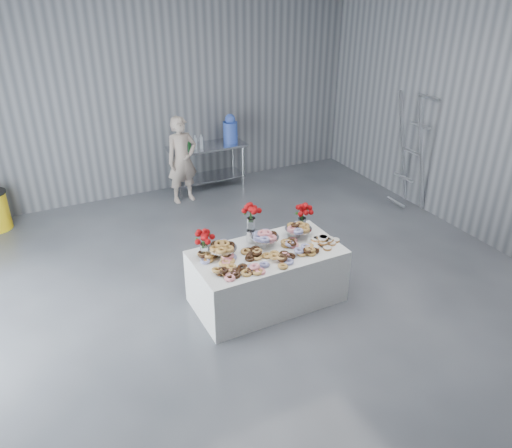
{
  "coord_description": "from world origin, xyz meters",
  "views": [
    {
      "loc": [
        -2.39,
        -4.54,
        3.99
      ],
      "look_at": [
        0.16,
        0.64,
        0.97
      ],
      "focal_mm": 35.0,
      "sensor_mm": 36.0,
      "label": 1
    }
  ],
  "objects": [
    {
      "name": "water_jug",
      "position": [
        1.3,
        4.1,
        1.15
      ],
      "size": [
        0.28,
        0.28,
        0.55
      ],
      "color": "#436AE5",
      "rests_on": "prep_table"
    },
    {
      "name": "bouquet_right",
      "position": [
        0.83,
        0.6,
        1.05
      ],
      "size": [
        0.26,
        0.26,
        0.42
      ],
      "color": "white",
      "rests_on": "display_table"
    },
    {
      "name": "danish_pile",
      "position": [
        0.89,
        0.15,
        0.81
      ],
      "size": [
        0.48,
        0.48,
        0.11
      ],
      "primitive_type": null,
      "color": "silver",
      "rests_on": "display_table"
    },
    {
      "name": "ground",
      "position": [
        0.0,
        0.0,
        0.0
      ],
      "size": [
        9.0,
        9.0,
        0.0
      ],
      "primitive_type": "plane",
      "color": "#3C3F44",
      "rests_on": "ground"
    },
    {
      "name": "bouquet_center",
      "position": [
        0.08,
        0.63,
        1.13
      ],
      "size": [
        0.26,
        0.26,
        0.57
      ],
      "color": "silver",
      "rests_on": "display_table"
    },
    {
      "name": "donut_mounds",
      "position": [
        0.14,
        0.23,
        0.8
      ],
      "size": [
        1.82,
        0.83,
        0.09
      ],
      "primitive_type": null,
      "rotation": [
        0.0,
        0.0,
        0.02
      ],
      "color": "tan",
      "rests_on": "display_table"
    },
    {
      "name": "cake_stand_mid",
      "position": [
        0.19,
        0.44,
        0.89
      ],
      "size": [
        0.36,
        0.36,
        0.17
      ],
      "color": "silver",
      "rests_on": "display_table"
    },
    {
      "name": "drink_bottles",
      "position": [
        0.48,
        4.0,
        1.04
      ],
      "size": [
        0.54,
        0.08,
        0.27
      ],
      "primitive_type": null,
      "color": "#268C33",
      "rests_on": "prep_table"
    },
    {
      "name": "person",
      "position": [
        0.2,
        3.8,
        0.81
      ],
      "size": [
        0.63,
        0.46,
        1.61
      ],
      "primitive_type": "imported",
      "rotation": [
        0.0,
        0.0,
        0.13
      ],
      "color": "#CC8C93",
      "rests_on": "ground"
    },
    {
      "name": "display_table",
      "position": [
        0.14,
        0.28,
        0.38
      ],
      "size": [
        1.92,
        1.04,
        0.75
      ],
      "primitive_type": "cube",
      "rotation": [
        0.0,
        0.0,
        0.02
      ],
      "color": "white",
      "rests_on": "ground"
    },
    {
      "name": "room_walls",
      "position": [
        -0.27,
        0.07,
        2.64
      ],
      "size": [
        8.04,
        9.04,
        4.02
      ],
      "color": "slate",
      "rests_on": "ground"
    },
    {
      "name": "cake_stand_right",
      "position": [
        0.69,
        0.44,
        0.89
      ],
      "size": [
        0.36,
        0.36,
        0.17
      ],
      "color": "silver",
      "rests_on": "display_table"
    },
    {
      "name": "cake_stand_left",
      "position": [
        -0.41,
        0.42,
        0.89
      ],
      "size": [
        0.36,
        0.36,
        0.17
      ],
      "color": "silver",
      "rests_on": "display_table"
    },
    {
      "name": "bouquet_left",
      "position": [
        -0.62,
        0.52,
        1.05
      ],
      "size": [
        0.26,
        0.26,
        0.42
      ],
      "color": "white",
      "rests_on": "display_table"
    },
    {
      "name": "prep_table",
      "position": [
        0.8,
        4.1,
        0.62
      ],
      "size": [
        1.5,
        0.6,
        0.9
      ],
      "color": "silver",
      "rests_on": "ground"
    },
    {
      "name": "stepladder",
      "position": [
        3.75,
        1.75,
        1.06
      ],
      "size": [
        0.69,
        0.53,
        2.12
      ],
      "primitive_type": null,
      "rotation": [
        0.0,
        -0.22,
        0.0
      ],
      "color": "silver",
      "rests_on": "ground"
    }
  ]
}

